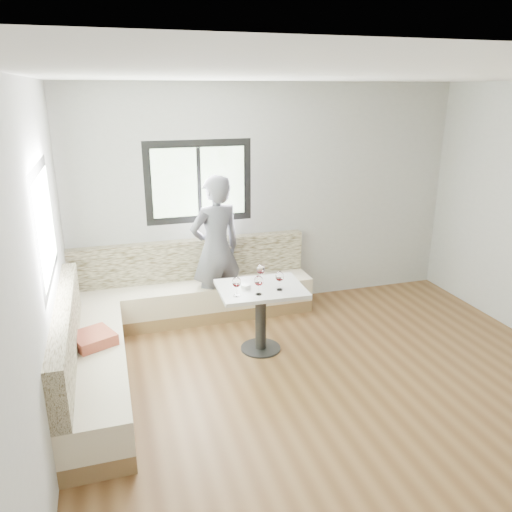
{
  "coord_description": "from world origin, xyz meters",
  "views": [
    {
      "loc": [
        -1.99,
        -3.42,
        2.7
      ],
      "look_at": [
        -0.54,
        1.33,
        1.05
      ],
      "focal_mm": 35.0,
      "sensor_mm": 36.0,
      "label": 1
    }
  ],
  "objects": [
    {
      "name": "room",
      "position": [
        -0.08,
        0.08,
        1.41
      ],
      "size": [
        5.01,
        5.01,
        2.81
      ],
      "color": "brown",
      "rests_on": "ground"
    },
    {
      "name": "banquette",
      "position": [
        -1.59,
        1.63,
        0.33
      ],
      "size": [
        2.9,
        2.8,
        0.95
      ],
      "color": "brown",
      "rests_on": "ground"
    },
    {
      "name": "table",
      "position": [
        -0.51,
        1.23,
        0.55
      ],
      "size": [
        0.92,
        0.73,
        0.73
      ],
      "rotation": [
        0.0,
        0.0,
        -0.04
      ],
      "color": "black",
      "rests_on": "ground"
    },
    {
      "name": "person",
      "position": [
        -0.79,
        2.13,
        0.9
      ],
      "size": [
        0.75,
        0.6,
        1.79
      ],
      "primitive_type": "imported",
      "rotation": [
        0.0,
        0.0,
        3.43
      ],
      "color": "#505058",
      "rests_on": "ground"
    },
    {
      "name": "olive_ramekin",
      "position": [
        -0.68,
        1.25,
        0.75
      ],
      "size": [
        0.1,
        0.1,
        0.04
      ],
      "color": "white",
      "rests_on": "table"
    },
    {
      "name": "wine_glass_a",
      "position": [
        -0.82,
        1.07,
        0.87
      ],
      "size": [
        0.09,
        0.09,
        0.2
      ],
      "color": "white",
      "rests_on": "table"
    },
    {
      "name": "wine_glass_b",
      "position": [
        -0.6,
        1.04,
        0.87
      ],
      "size": [
        0.09,
        0.09,
        0.2
      ],
      "color": "white",
      "rests_on": "table"
    },
    {
      "name": "wine_glass_c",
      "position": [
        -0.35,
        1.1,
        0.87
      ],
      "size": [
        0.09,
        0.09,
        0.2
      ],
      "color": "white",
      "rests_on": "table"
    },
    {
      "name": "wine_glass_d",
      "position": [
        -0.48,
        1.36,
        0.87
      ],
      "size": [
        0.09,
        0.09,
        0.2
      ],
      "color": "white",
      "rests_on": "table"
    }
  ]
}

